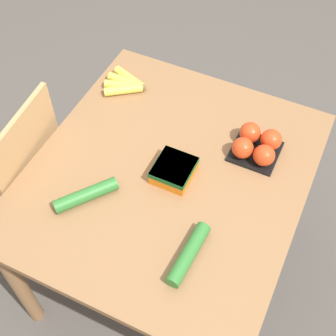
% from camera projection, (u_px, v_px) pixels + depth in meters
% --- Properties ---
extents(ground_plane, '(12.00, 12.00, 0.00)m').
position_uv_depth(ground_plane, '(168.00, 263.00, 2.29)').
color(ground_plane, '#4C4742').
extents(dining_table, '(1.10, 0.97, 0.74)m').
position_uv_depth(dining_table, '(168.00, 189.00, 1.79)').
color(dining_table, olive).
rests_on(dining_table, ground_plane).
extents(chair, '(0.45, 0.43, 0.93)m').
position_uv_depth(chair, '(19.00, 184.00, 2.00)').
color(chair, tan).
rests_on(chair, ground_plane).
extents(banana_bunch, '(0.18, 0.18, 0.04)m').
position_uv_depth(banana_bunch, '(126.00, 84.00, 1.96)').
color(banana_bunch, brown).
rests_on(banana_bunch, dining_table).
extents(tomato_pack, '(0.17, 0.17, 0.09)m').
position_uv_depth(tomato_pack, '(257.00, 145.00, 1.73)').
color(tomato_pack, black).
rests_on(tomato_pack, dining_table).
extents(carrot_bag, '(0.15, 0.14, 0.06)m').
position_uv_depth(carrot_bag, '(174.00, 170.00, 1.67)').
color(carrot_bag, orange).
rests_on(carrot_bag, dining_table).
extents(cucumber_near, '(0.21, 0.18, 0.05)m').
position_uv_depth(cucumber_near, '(86.00, 195.00, 1.62)').
color(cucumber_near, '#2D702D').
rests_on(cucumber_near, dining_table).
extents(cucumber_far, '(0.23, 0.06, 0.05)m').
position_uv_depth(cucumber_far, '(188.00, 254.00, 1.48)').
color(cucumber_far, '#2D702D').
rests_on(cucumber_far, dining_table).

